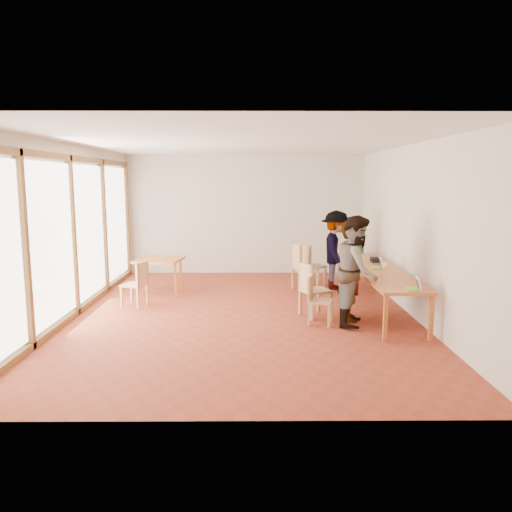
{
  "coord_description": "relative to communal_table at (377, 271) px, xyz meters",
  "views": [
    {
      "loc": [
        0.19,
        -8.67,
        2.39
      ],
      "look_at": [
        0.25,
        -0.31,
        1.1
      ],
      "focal_mm": 35.0,
      "sensor_mm": 36.0,
      "label": 1
    }
  ],
  "objects": [
    {
      "name": "ground",
      "position": [
        -2.5,
        -0.42,
        -0.7
      ],
      "size": [
        8.0,
        8.0,
        0.0
      ],
      "primitive_type": "plane",
      "color": "#923923",
      "rests_on": "ground"
    },
    {
      "name": "wall_back",
      "position": [
        -2.5,
        3.58,
        0.8
      ],
      "size": [
        6.0,
        0.1,
        3.0
      ],
      "primitive_type": "cube",
      "color": "beige",
      "rests_on": "ground"
    },
    {
      "name": "wall_front",
      "position": [
        -2.5,
        -4.42,
        0.8
      ],
      "size": [
        6.0,
        0.1,
        3.0
      ],
      "primitive_type": "cube",
      "color": "beige",
      "rests_on": "ground"
    },
    {
      "name": "wall_right",
      "position": [
        0.5,
        -0.42,
        0.8
      ],
      "size": [
        0.1,
        8.0,
        3.0
      ],
      "primitive_type": "cube",
      "color": "beige",
      "rests_on": "ground"
    },
    {
      "name": "window_wall",
      "position": [
        -5.46,
        -0.42,
        0.8
      ],
      "size": [
        0.1,
        8.0,
        3.0
      ],
      "primitive_type": "cube",
      "color": "white",
      "rests_on": "ground"
    },
    {
      "name": "ceiling",
      "position": [
        -2.5,
        -0.42,
        2.32
      ],
      "size": [
        6.0,
        8.0,
        0.04
      ],
      "primitive_type": "cube",
      "color": "white",
      "rests_on": "wall_back"
    },
    {
      "name": "communal_table",
      "position": [
        0.0,
        0.0,
        0.0
      ],
      "size": [
        0.8,
        4.0,
        0.75
      ],
      "color": "#C9702C",
      "rests_on": "ground"
    },
    {
      "name": "side_table",
      "position": [
        -4.27,
        1.21,
        -0.03
      ],
      "size": [
        0.9,
        0.9,
        0.75
      ],
      "rotation": [
        0.0,
        0.0,
        -0.14
      ],
      "color": "#C9702C",
      "rests_on": "ground"
    },
    {
      "name": "chair_near",
      "position": [
        -1.27,
        -1.02,
        -0.2
      ],
      "size": [
        0.47,
        0.47,
        0.44
      ],
      "rotation": [
        0.0,
        0.0,
        -0.28
      ],
      "color": "tan",
      "rests_on": "ground"
    },
    {
      "name": "chair_mid",
      "position": [
        -1.3,
        -0.59,
        -0.12
      ],
      "size": [
        0.59,
        0.59,
        0.51
      ],
      "rotation": [
        0.0,
        0.0,
        0.42
      ],
      "color": "tan",
      "rests_on": "ground"
    },
    {
      "name": "chair_far",
      "position": [
        -1.27,
        1.52,
        -0.08
      ],
      "size": [
        0.6,
        0.6,
        0.54
      ],
      "rotation": [
        0.0,
        0.0,
        0.33
      ],
      "color": "tan",
      "rests_on": "ground"
    },
    {
      "name": "chair_empty",
      "position": [
        -1.01,
        1.98,
        -0.13
      ],
      "size": [
        0.56,
        0.56,
        0.5
      ],
      "rotation": [
        0.0,
        0.0,
        0.34
      ],
      "color": "tan",
      "rests_on": "ground"
    },
    {
      "name": "chair_spare",
      "position": [
        -4.47,
        0.14,
        -0.17
      ],
      "size": [
        0.51,
        0.51,
        0.46
      ],
      "rotation": [
        0.0,
        0.0,
        2.82
      ],
      "color": "tan",
      "rests_on": "ground"
    },
    {
      "name": "person_near",
      "position": [
        -0.65,
        -0.81,
        0.15
      ],
      "size": [
        0.42,
        0.63,
        1.71
      ],
      "primitive_type": "imported",
      "rotation": [
        0.0,
        0.0,
        1.55
      ],
      "color": "gray",
      "rests_on": "ground"
    },
    {
      "name": "person_mid",
      "position": [
        -0.6,
        -1.06,
        0.2
      ],
      "size": [
        0.92,
        1.04,
        1.81
      ],
      "primitive_type": "imported",
      "rotation": [
        0.0,
        0.0,
        1.27
      ],
      "color": "gray",
      "rests_on": "ground"
    },
    {
      "name": "person_far",
      "position": [
        -0.5,
        1.65,
        0.16
      ],
      "size": [
        0.72,
        1.16,
        1.72
      ],
      "primitive_type": "imported",
      "rotation": [
        0.0,
        0.0,
        1.49
      ],
      "color": "gray",
      "rests_on": "ground"
    },
    {
      "name": "laptop_near",
      "position": [
        0.13,
        -1.8,
        0.1
      ],
      "size": [
        0.21,
        0.24,
        0.19
      ],
      "rotation": [
        0.0,
        0.0,
        -0.09
      ],
      "color": "#60C931",
      "rests_on": "communal_table"
    },
    {
      "name": "laptop_mid",
      "position": [
        0.03,
        -0.02,
        0.1
      ],
      "size": [
        0.24,
        0.27,
        0.21
      ],
      "rotation": [
        0.0,
        0.0,
        -0.1
      ],
      "color": "#60C931",
      "rests_on": "communal_table"
    },
    {
      "name": "laptop_far",
      "position": [
        -0.07,
        1.17,
        0.1
      ],
      "size": [
        0.22,
        0.25,
        0.19
      ],
      "rotation": [
        0.0,
        0.0,
        -0.14
      ],
      "color": "#60C931",
      "rests_on": "communal_table"
    },
    {
      "name": "yellow_mug",
      "position": [
        -0.23,
        1.46,
        0.1
      ],
      "size": [
        0.17,
        0.17,
        0.11
      ],
      "primitive_type": "imported",
      "rotation": [
        0.0,
        0.0,
        0.22
      ],
      "color": "#F8AD2A",
      "rests_on": "communal_table"
    },
    {
      "name": "green_bottle",
      "position": [
        0.09,
        1.68,
        0.19
      ],
      "size": [
        0.07,
        0.07,
        0.28
      ],
      "primitive_type": "cylinder",
      "color": "#107128",
      "rests_on": "communal_table"
    },
    {
      "name": "clear_glass",
      "position": [
        0.18,
        0.14,
        0.09
      ],
      "size": [
        0.07,
        0.07,
        0.09
      ],
      "primitive_type": "cylinder",
      "color": "silver",
      "rests_on": "communal_table"
    },
    {
      "name": "condiment_cup",
      "position": [
        -0.32,
        -1.05,
        0.08
      ],
      "size": [
        0.08,
        0.08,
        0.06
      ],
      "primitive_type": "cylinder",
      "color": "white",
      "rests_on": "communal_table"
    },
    {
      "name": "pink_phone",
      "position": [
        -0.27,
        0.33,
        0.05
      ],
      "size": [
        0.05,
        0.1,
        0.01
      ],
      "primitive_type": "cube",
      "color": "#F63787",
      "rests_on": "communal_table"
    },
    {
      "name": "black_pouch",
      "position": [
        0.14,
        0.73,
        0.09
      ],
      "size": [
        0.16,
        0.26,
        0.09
      ],
      "primitive_type": "cube",
      "color": "black",
      "rests_on": "communal_table"
    }
  ]
}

